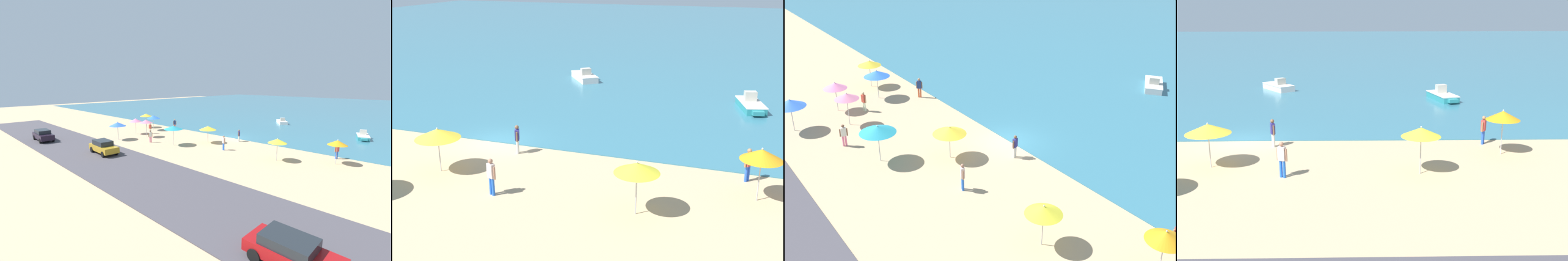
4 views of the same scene
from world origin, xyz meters
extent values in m
plane|color=tan|center=(0.00, 0.00, 0.00)|extent=(160.00, 160.00, 0.00)
cube|color=teal|center=(0.00, 55.00, 0.03)|extent=(150.00, 110.00, 0.05)
cube|color=#47434A|center=(0.00, -18.00, 0.03)|extent=(80.00, 8.00, 0.06)
cylinder|color=#B2B2B7|center=(-0.54, -4.72, 0.91)|extent=(0.05, 0.05, 1.82)
cone|color=yellow|center=(-0.54, -4.72, 2.01)|extent=(2.26, 2.26, 0.49)
sphere|color=silver|center=(-0.54, -4.72, 2.29)|extent=(0.08, 0.08, 0.08)
cylinder|color=#B2B2B7|center=(-2.85, -8.77, 1.07)|extent=(0.05, 0.05, 2.14)
cone|color=teal|center=(-2.85, -8.77, 2.31)|extent=(2.44, 2.44, 0.45)
sphere|color=silver|center=(-2.85, -8.77, 2.56)|extent=(0.08, 0.08, 0.08)
cylinder|color=#B2B2B7|center=(9.93, -5.87, 0.96)|extent=(0.05, 0.05, 1.93)
cone|color=yellow|center=(9.93, -5.87, 2.10)|extent=(1.93, 1.93, 0.44)
sphere|color=silver|center=(9.93, -5.87, 2.35)|extent=(0.08, 0.08, 0.08)
cylinder|color=#B2B2B7|center=(-10.91, -12.04, 1.00)|extent=(0.05, 0.05, 2.00)
cone|color=blue|center=(-10.91, -12.04, 2.23)|extent=(2.30, 2.30, 0.54)
sphere|color=silver|center=(-10.91, -12.04, 2.53)|extent=(0.08, 0.08, 0.08)
cylinder|color=#B2B2B7|center=(-9.50, -8.23, 1.09)|extent=(0.05, 0.05, 2.18)
cone|color=pink|center=(-9.50, -8.23, 2.35)|extent=(1.86, 1.86, 0.44)
sphere|color=silver|center=(-9.50, -8.23, 2.60)|extent=(0.08, 0.08, 0.08)
cylinder|color=#B2B2B7|center=(-12.69, -7.96, 0.99)|extent=(0.05, 0.05, 1.98)
cone|color=pink|center=(-12.69, -7.96, 2.17)|extent=(1.91, 1.91, 0.49)
sphere|color=silver|center=(-12.69, -7.96, 2.45)|extent=(0.08, 0.08, 0.08)
cylinder|color=#B2B2B7|center=(-13.30, -4.03, 1.01)|extent=(0.05, 0.05, 2.02)
cone|color=blue|center=(-13.30, -4.03, 2.23)|extent=(2.22, 2.22, 0.52)
sphere|color=silver|center=(-13.30, -4.03, 2.52)|extent=(0.08, 0.08, 0.08)
cylinder|color=#B2B2B7|center=(-16.33, -3.35, 1.03)|extent=(0.05, 0.05, 2.07)
cone|color=gold|center=(-16.33, -3.35, 2.24)|extent=(2.10, 2.10, 0.44)
sphere|color=silver|center=(-16.33, -3.35, 2.48)|extent=(0.08, 0.08, 0.08)
cylinder|color=#B2B2B7|center=(14.72, -2.84, 1.00)|extent=(0.05, 0.05, 1.99)
cone|color=orange|center=(14.72, -2.84, 2.19)|extent=(1.85, 1.85, 0.49)
sphere|color=silver|center=(14.72, -2.84, 2.46)|extent=(0.08, 0.08, 0.08)
cylinder|color=pink|center=(-6.31, -9.97, 0.40)|extent=(0.14, 0.14, 0.79)
cylinder|color=pink|center=(-6.26, -9.79, 0.40)|extent=(0.14, 0.14, 0.79)
cube|color=silver|center=(-6.29, -9.88, 1.10)|extent=(0.31, 0.40, 0.63)
sphere|color=brown|center=(-6.29, -9.88, 1.55)|extent=(0.22, 0.22, 0.22)
cylinder|color=brown|center=(-6.35, -10.11, 1.05)|extent=(0.09, 0.09, 0.56)
cylinder|color=brown|center=(-6.22, -9.65, 1.05)|extent=(0.09, 0.09, 0.56)
cylinder|color=#D85931|center=(-11.27, -0.97, 0.42)|extent=(0.14, 0.14, 0.84)
cylinder|color=#D85931|center=(-11.39, -1.10, 0.42)|extent=(0.14, 0.14, 0.84)
cube|color=navy|center=(-11.33, -1.04, 1.18)|extent=(0.40, 0.41, 0.67)
sphere|color=#A07353|center=(-11.33, -1.04, 1.64)|extent=(0.22, 0.22, 0.22)
cylinder|color=#A07353|center=(-11.17, -0.86, 1.13)|extent=(0.09, 0.09, 0.60)
cylinder|color=#A07353|center=(-11.49, -1.21, 1.13)|extent=(0.09, 0.09, 0.60)
cylinder|color=blue|center=(3.41, -6.31, 0.43)|extent=(0.14, 0.14, 0.85)
cylinder|color=blue|center=(3.24, -6.24, 0.43)|extent=(0.14, 0.14, 0.85)
cube|color=beige|center=(3.33, -6.27, 1.19)|extent=(0.42, 0.35, 0.68)
sphere|color=#9E6E56|center=(3.33, -6.27, 1.66)|extent=(0.22, 0.22, 0.22)
cylinder|color=#9E6E56|center=(3.55, -6.37, 1.14)|extent=(0.09, 0.09, 0.61)
cylinder|color=#9E6E56|center=(3.11, -6.18, 1.14)|extent=(0.09, 0.09, 0.61)
cylinder|color=white|center=(-11.19, -6.20, 0.40)|extent=(0.14, 0.14, 0.79)
cylinder|color=white|center=(-11.37, -6.24, 0.40)|extent=(0.14, 0.14, 0.79)
cube|color=#B43D2E|center=(-11.28, -6.22, 1.11)|extent=(0.40, 0.29, 0.63)
sphere|color=tan|center=(-11.28, -6.22, 1.55)|extent=(0.22, 0.22, 0.22)
cylinder|color=tan|center=(-11.05, -6.17, 1.06)|extent=(0.09, 0.09, 0.57)
cylinder|color=tan|center=(-11.51, -6.27, 1.06)|extent=(0.09, 0.09, 0.57)
cylinder|color=silver|center=(2.03, -1.24, 0.39)|extent=(0.14, 0.14, 0.78)
cylinder|color=silver|center=(1.96, -1.07, 0.39)|extent=(0.14, 0.14, 0.78)
cube|color=navy|center=(1.99, -1.15, 1.09)|extent=(0.34, 0.42, 0.62)
sphere|color=brown|center=(1.99, -1.15, 1.53)|extent=(0.22, 0.22, 0.22)
cylinder|color=brown|center=(2.09, -1.38, 1.04)|extent=(0.09, 0.09, 0.56)
cylinder|color=brown|center=(1.90, -0.93, 1.04)|extent=(0.09, 0.09, 0.56)
cylinder|color=blue|center=(14.25, -0.77, 0.41)|extent=(0.14, 0.14, 0.81)
cylinder|color=blue|center=(14.16, -0.92, 0.41)|extent=(0.14, 0.14, 0.81)
cube|color=#C03D39|center=(14.20, -0.84, 1.13)|extent=(0.37, 0.42, 0.64)
sphere|color=#9A6E4B|center=(14.20, -0.84, 1.58)|extent=(0.22, 0.22, 0.22)
cylinder|color=#9A6E4B|center=(14.33, -0.64, 1.08)|extent=(0.09, 0.09, 0.58)
cylinder|color=#9A6E4B|center=(14.08, -1.05, 1.08)|extent=(0.09, 0.09, 0.58)
cube|color=#BC8D20|center=(-5.41, -17.00, 0.70)|extent=(4.23, 1.83, 0.64)
cube|color=#1E2328|center=(-5.61, -16.99, 1.29)|extent=(2.39, 1.56, 0.54)
cylinder|color=black|center=(-3.96, -16.27, 0.38)|extent=(0.65, 0.24, 0.64)
cylinder|color=black|center=(-4.02, -17.84, 0.38)|extent=(0.65, 0.24, 0.64)
cylinder|color=black|center=(-6.79, -16.16, 0.38)|extent=(0.65, 0.24, 0.64)
cylinder|color=black|center=(-6.85, -17.73, 0.38)|extent=(0.65, 0.24, 0.64)
cube|color=maroon|center=(17.92, -20.18, 0.67)|extent=(4.05, 1.86, 0.58)
cube|color=#1E2328|center=(17.72, -20.18, 1.19)|extent=(2.27, 1.63, 0.47)
cylinder|color=black|center=(16.54, -19.32, 0.38)|extent=(0.64, 0.22, 0.64)
cylinder|color=black|center=(16.55, -21.06, 0.38)|extent=(0.64, 0.22, 0.64)
cube|color=black|center=(-17.58, -19.62, 0.73)|extent=(4.60, 1.86, 0.69)
cube|color=#1E2328|center=(-17.81, -19.62, 1.32)|extent=(2.60, 1.58, 0.49)
cylinder|color=black|center=(-16.01, -18.91, 0.38)|extent=(0.65, 0.25, 0.64)
cylinder|color=black|center=(-16.08, -20.48, 0.38)|extent=(0.65, 0.25, 0.64)
cylinder|color=black|center=(-19.09, -18.77, 0.38)|extent=(0.65, 0.25, 0.64)
cylinder|color=black|center=(-19.15, -20.34, 0.38)|extent=(0.65, 0.25, 0.64)
cube|color=silver|center=(-0.75, 17.46, 0.29)|extent=(3.37, 3.81, 0.47)
cube|color=silver|center=(-1.98, 19.09, 0.33)|extent=(0.91, 0.84, 0.28)
cube|color=silver|center=(-0.75, 17.46, 0.56)|extent=(3.43, 3.86, 0.08)
cube|color=#B2AD9E|center=(-0.52, 17.16, 0.86)|extent=(1.05, 1.00, 0.67)
cube|color=teal|center=(13.94, 12.31, 0.29)|extent=(2.34, 3.87, 0.48)
cube|color=teal|center=(14.49, 10.37, 0.34)|extent=(0.87, 0.64, 0.29)
cube|color=silver|center=(13.94, 12.31, 0.57)|extent=(2.41, 3.89, 0.08)
cube|color=#B2AD9E|center=(13.84, 12.65, 0.91)|extent=(0.97, 0.81, 0.77)
camera|label=1|loc=(21.93, -30.47, 8.06)|focal=24.00mm
camera|label=2|loc=(14.18, -23.93, 9.88)|focal=45.00mm
camera|label=3|loc=(24.32, -19.99, 16.04)|focal=45.00mm
camera|label=4|loc=(7.13, -28.37, 8.13)|focal=45.00mm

